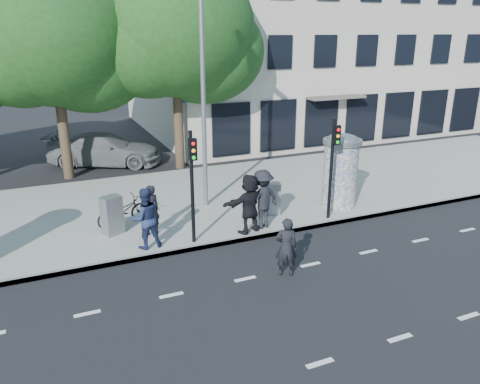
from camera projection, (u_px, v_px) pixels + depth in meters
name	position (u px, v px, depth m)	size (l,w,h in m)	color
ground	(269.00, 306.00, 11.09)	(120.00, 120.00, 0.00)	black
sidewalk	(179.00, 203.00, 17.57)	(40.00, 8.00, 0.15)	gray
curb	(216.00, 244.00, 14.14)	(40.00, 0.10, 0.16)	slate
lane_dash_near	(320.00, 363.00, 9.19)	(32.00, 0.12, 0.01)	silver
lane_dash_far	(245.00, 279.00, 12.30)	(32.00, 0.12, 0.01)	silver
ad_column_right	(341.00, 169.00, 16.63)	(1.36, 1.36, 2.65)	beige
traffic_pole_near	(192.00, 176.00, 13.42)	(0.22, 0.31, 3.40)	black
traffic_pole_far	(333.00, 159.00, 15.24)	(0.22, 0.31, 3.40)	black
street_lamp	(203.00, 75.00, 15.58)	(0.25, 0.93, 8.00)	slate
tree_near_left	(52.00, 34.00, 18.79)	(6.80, 6.80, 8.97)	#38281C
tree_center	(174.00, 28.00, 20.26)	(7.00, 7.00, 9.30)	#38281C
building	(296.00, 34.00, 30.99)	(20.30, 15.85, 12.00)	#ABA48F
ped_b	(151.00, 210.00, 14.43)	(0.58, 0.38, 1.60)	black
ped_c	(145.00, 218.00, 13.49)	(0.89, 0.69, 1.83)	#1E294B
ped_d	(262.00, 199.00, 14.87)	(1.25, 0.72, 1.93)	black
ped_f	(249.00, 204.00, 14.54)	(1.76, 0.63, 1.90)	black
man_road	(286.00, 247.00, 12.27)	(0.59, 0.39, 1.63)	black
bicycle	(123.00, 211.00, 15.25)	(1.79, 0.63, 0.94)	black
cabinet_left	(112.00, 215.00, 14.51)	(0.59, 0.43, 1.23)	gray
cabinet_right	(272.00, 199.00, 16.09)	(0.54, 0.39, 1.12)	gray
car_right	(105.00, 149.00, 22.58)	(5.33, 2.17, 1.55)	slate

